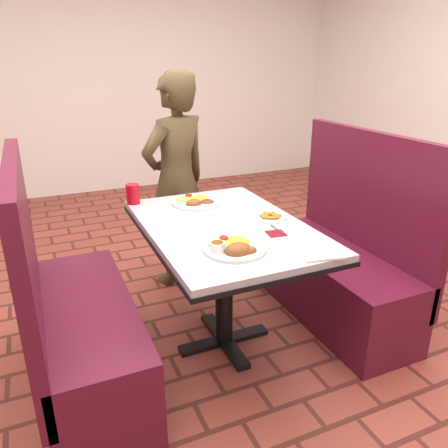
{
  "coord_description": "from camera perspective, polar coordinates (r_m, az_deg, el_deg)",
  "views": [
    {
      "loc": [
        -0.87,
        -1.98,
        1.58
      ],
      "look_at": [
        0.0,
        0.0,
        0.75
      ],
      "focal_mm": 35.0,
      "sensor_mm": 36.0,
      "label": 1
    }
  ],
  "objects": [
    {
      "name": "fork_utensil",
      "position": [
        1.96,
        2.56,
        -3.74
      ],
      "size": [
        0.02,
        0.14,
        0.0
      ],
      "primitive_type": "cube",
      "rotation": [
        0.0,
        0.0,
        -0.11
      ],
      "color": "silver",
      "rests_on": "dining_table"
    },
    {
      "name": "red_tumbler",
      "position": [
        2.68,
        -11.82,
        3.88
      ],
      "size": [
        0.08,
        0.08,
        0.12
      ],
      "primitive_type": "cylinder",
      "color": "red",
      "rests_on": "dining_table"
    },
    {
      "name": "diner_person",
      "position": [
        3.11,
        -6.22,
        5.52
      ],
      "size": [
        0.65,
        0.54,
        1.51
      ],
      "primitive_type": "imported",
      "rotation": [
        0.0,
        0.0,
        3.53
      ],
      "color": "brown",
      "rests_on": "ground"
    },
    {
      "name": "booth_bench_left",
      "position": [
        2.34,
        -18.65,
        -12.55
      ],
      "size": [
        0.47,
        1.2,
        1.17
      ],
      "color": "maroon",
      "rests_on": "ground"
    },
    {
      "name": "knife_utensil",
      "position": [
        2.01,
        3.35,
        -3.1
      ],
      "size": [
        0.04,
        0.16,
        0.0
      ],
      "primitive_type": "cube",
      "rotation": [
        0.0,
        0.0,
        -0.17
      ],
      "color": "silver",
      "rests_on": "dining_table"
    },
    {
      "name": "spoon_utensil",
      "position": [
        2.25,
        6.8,
        -0.62
      ],
      "size": [
        0.02,
        0.12,
        0.0
      ],
      "primitive_type": "cube",
      "rotation": [
        0.0,
        0.0,
        -0.05
      ],
      "color": "silver",
      "rests_on": "dining_table"
    },
    {
      "name": "near_dinner_plate",
      "position": [
        1.98,
        1.31,
        -2.7
      ],
      "size": [
        0.29,
        0.29,
        0.09
      ],
      "rotation": [
        0.0,
        0.0,
        -0.12
      ],
      "color": "white",
      "rests_on": "dining_table"
    },
    {
      "name": "plantain_plate",
      "position": [
        2.4,
        6.14,
        0.95
      ],
      "size": [
        0.18,
        0.18,
        0.03
      ],
      "rotation": [
        0.0,
        0.0,
        -0.23
      ],
      "color": "white",
      "rests_on": "dining_table"
    },
    {
      "name": "maroon_napkin",
      "position": [
        2.2,
        6.81,
        -1.23
      ],
      "size": [
        0.1,
        0.1,
        0.0
      ],
      "primitive_type": "cube",
      "rotation": [
        0.0,
        0.0,
        -0.15
      ],
      "color": "maroon",
      "rests_on": "dining_table"
    },
    {
      "name": "lettuce_shreds",
      "position": [
        2.38,
        0.3,
        0.63
      ],
      "size": [
        0.28,
        0.32,
        0.0
      ],
      "primitive_type": null,
      "color": "#92CF53",
      "rests_on": "dining_table"
    },
    {
      "name": "dining_table",
      "position": [
        2.35,
        0.0,
        -2.19
      ],
      "size": [
        0.81,
        1.21,
        0.75
      ],
      "color": "#B8BABD",
      "rests_on": "ground"
    },
    {
      "name": "paper_napkin",
      "position": [
        2.0,
        12.47,
        -3.82
      ],
      "size": [
        0.21,
        0.17,
        0.01
      ],
      "primitive_type": "cube",
      "rotation": [
        0.0,
        0.0,
        -0.2
      ],
      "color": "white",
      "rests_on": "dining_table"
    },
    {
      "name": "booth_bench_right",
      "position": [
        2.87,
        14.79,
        -5.54
      ],
      "size": [
        0.47,
        1.2,
        1.17
      ],
      "color": "maroon",
      "rests_on": "ground"
    },
    {
      "name": "far_dinner_plate",
      "position": [
        2.63,
        -3.73,
        3.2
      ],
      "size": [
        0.28,
        0.28,
        0.07
      ],
      "rotation": [
        0.0,
        0.0,
        0.29
      ],
      "color": "white",
      "rests_on": "dining_table"
    }
  ]
}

